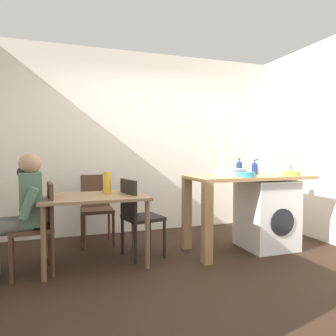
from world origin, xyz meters
The scene contains 19 objects.
ground_plane centered at (0.00, 0.00, 0.00)m, with size 5.46×5.46×0.00m, color black.
wall_back centered at (0.00, 1.75, 1.35)m, with size 4.60×0.10×2.70m, color silver.
dining_table centered at (-0.90, 0.50, 0.64)m, with size 1.10×0.76×0.74m.
chair_person_seat centered at (-1.44, 0.40, 0.51)m, with size 0.44×0.44×0.90m.
chair_opposite centered at (-0.42, 0.53, 0.51)m, with size 0.48×0.48×0.90m.
chair_spare_by_wall centered at (-0.80, 1.27, 0.51)m, with size 0.40×0.40×0.90m.
seated_person centered at (-1.60, 0.39, 0.67)m, with size 0.52×0.53×1.20m.
kitchen_counter centered at (0.73, 0.38, 0.76)m, with size 1.50×0.68×0.92m.
washing_machine centered at (1.21, 0.37, 0.43)m, with size 0.60×0.61×0.86m.
sink_basin centered at (0.68, 0.38, 0.97)m, with size 0.38×0.38×0.09m, color #9EA0A5.
tap centered at (0.68, 0.56, 1.06)m, with size 0.02×0.02×0.28m, color #B2B2B7.
bottle_tall_green centered at (0.97, 0.64, 1.01)m, with size 0.08×0.08×0.20m.
bottle_squat_brown centered at (1.11, 0.49, 1.01)m, with size 0.07×0.07×0.19m.
bottle_clear_small centered at (1.20, 0.57, 1.01)m, with size 0.07×0.07×0.19m.
mixing_bowl centered at (0.77, 0.18, 0.95)m, with size 0.21×0.21×0.06m.
utensil_crock centered at (1.57, 0.43, 0.99)m, with size 0.11×0.11×0.30m.
colander centered at (1.39, 0.16, 0.95)m, with size 0.20×0.20×0.06m.
vase centered at (-0.75, 0.60, 0.86)m, with size 0.09×0.09×0.25m, color gold.
scissors centered at (0.89, 0.28, 0.92)m, with size 0.15×0.06×0.01m.
Camera 1 is at (-1.22, -2.92, 1.21)m, focal length 33.42 mm.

